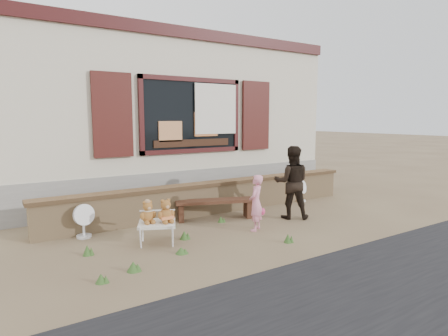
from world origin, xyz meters
TOP-DOWN VIEW (x-y plane):
  - ground at (0.00, 0.00)m, footprint 80.00×80.00m
  - shopfront at (0.00, 4.49)m, footprint 8.04×5.13m
  - brick_wall at (0.00, 1.00)m, footprint 7.10×0.36m
  - bench at (-0.26, 0.54)m, footprint 1.57×0.83m
  - folding_chair at (-1.78, -0.23)m, footprint 0.73×0.70m
  - teddy_bear_left at (-1.91, -0.17)m, footprint 0.34×0.32m
  - teddy_bear_right at (-1.66, -0.29)m, footprint 0.35×0.34m
  - child at (-0.01, -0.48)m, footprint 0.44×0.41m
  - adult at (1.09, -0.20)m, footprint 0.89×0.86m
  - fan_left at (-2.70, 0.73)m, footprint 0.37×0.24m
  - fan_right at (2.33, 0.80)m, footprint 0.33×0.21m
  - grass_tufts at (-1.71, -0.59)m, footprint 3.06×1.92m

SIDE VIEW (x-z plane):
  - ground at x=0.00m, z-range 0.00..0.00m
  - grass_tufts at x=-1.71m, z-range -0.01..0.14m
  - fan_right at x=2.33m, z-range 0.00..0.51m
  - bench at x=-0.26m, z-range 0.09..0.49m
  - fan_left at x=-2.70m, z-range 0.00..0.58m
  - folding_chair at x=-1.78m, z-range 0.14..0.50m
  - brick_wall at x=0.00m, z-range 0.01..0.67m
  - child at x=-0.01m, z-range 0.00..1.00m
  - teddy_bear_left at x=-1.91m, z-range 0.35..0.71m
  - teddy_bear_right at x=-1.66m, z-range 0.35..0.73m
  - adult at x=1.09m, z-range 0.00..1.45m
  - shopfront at x=0.00m, z-range 0.00..4.00m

